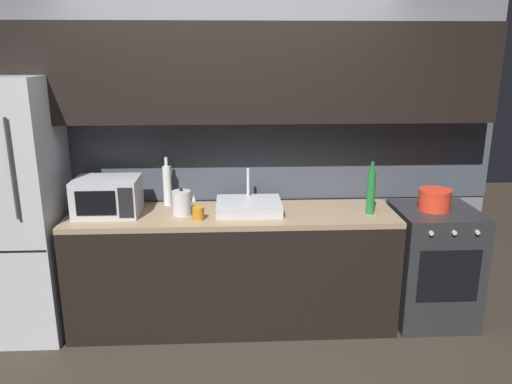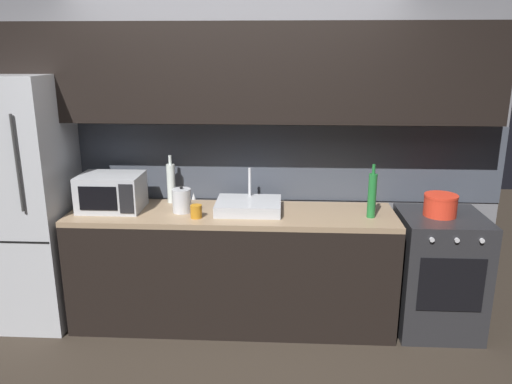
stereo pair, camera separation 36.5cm
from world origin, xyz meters
The scene contains 11 objects.
back_wall centered at (0.00, 1.20, 1.55)m, with size 4.15×0.44×2.50m.
counter_run centered at (0.00, 0.90, 0.45)m, with size 2.41×0.60×0.90m.
refrigerator centered at (-1.59, 0.90, 0.95)m, with size 0.68×0.69×1.90m.
oven_range centered at (1.55, 0.90, 0.45)m, with size 0.60×0.62×0.90m.
microwave centered at (-0.91, 0.92, 1.04)m, with size 0.46×0.35×0.27m.
sink_basin centered at (0.12, 0.93, 0.94)m, with size 0.48×0.38×0.30m.
kettle centered at (-0.37, 0.88, 0.99)m, with size 0.17×0.14×0.20m.
wine_bottle_green centered at (1.01, 0.84, 1.07)m, with size 0.06×0.06×0.39m.
wine_bottle_clear centered at (-0.50, 1.12, 1.06)m, with size 0.07×0.07×0.38m.
mug_amber centered at (-0.24, 0.75, 0.95)m, with size 0.08×0.08×0.09m, color #B27019.
cooking_pot centered at (1.52, 0.90, 0.98)m, with size 0.24×0.24×0.16m.
Camera 2 is at (0.37, -2.61, 2.05)m, focal length 35.06 mm.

